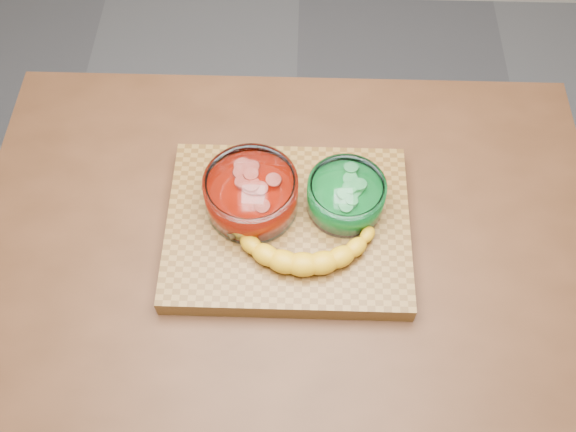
{
  "coord_description": "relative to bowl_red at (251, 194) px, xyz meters",
  "views": [
    {
      "loc": [
        0.02,
        -0.61,
        1.96
      ],
      "look_at": [
        0.0,
        0.0,
        0.96
      ],
      "focal_mm": 40.0,
      "sensor_mm": 36.0,
      "label": 1
    }
  ],
  "objects": [
    {
      "name": "banana",
      "position": [
        0.1,
        -0.1,
        -0.02
      ],
      "size": [
        0.29,
        0.13,
        0.04
      ],
      "primitive_type": null,
      "color": "gold",
      "rests_on": "cutting_board"
    },
    {
      "name": "counter",
      "position": [
        0.07,
        -0.03,
        -0.53
      ],
      "size": [
        1.2,
        0.8,
        0.9
      ],
      "primitive_type": "cube",
      "color": "#4C2A16",
      "rests_on": "ground"
    },
    {
      "name": "bowl_red",
      "position": [
        0.0,
        0.0,
        0.0
      ],
      "size": [
        0.17,
        0.17,
        0.08
      ],
      "color": "white",
      "rests_on": "cutting_board"
    },
    {
      "name": "bowl_green",
      "position": [
        0.17,
        0.0,
        -0.01
      ],
      "size": [
        0.14,
        0.14,
        0.07
      ],
      "color": "white",
      "rests_on": "cutting_board"
    },
    {
      "name": "ground",
      "position": [
        0.07,
        -0.03,
        -0.98
      ],
      "size": [
        3.5,
        3.5,
        0.0
      ],
      "primitive_type": "plane",
      "color": "#5A5A5F",
      "rests_on": "ground"
    },
    {
      "name": "cutting_board",
      "position": [
        0.07,
        -0.03,
        -0.06
      ],
      "size": [
        0.45,
        0.35,
        0.04
      ],
      "primitive_type": "cube",
      "color": "brown",
      "rests_on": "counter"
    }
  ]
}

